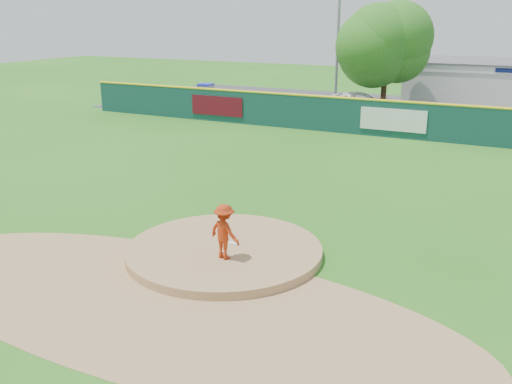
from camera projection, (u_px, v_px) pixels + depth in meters
The scene contains 12 objects.
ground at pixel (224, 255), 16.05m from camera, with size 120.00×120.00×0.00m, color #286B19.
pitchers_mound at pixel (224, 255), 16.05m from camera, with size 5.50×5.50×0.50m, color #9E774C.
pitching_rubber at pixel (229, 242), 16.23m from camera, with size 0.60×0.15×0.04m, color white.
infield_dirt_arc at pixel (162, 300), 13.49m from camera, with size 15.40×15.40×0.01m, color #9E774C.
parking_lot at pixel (418, 113), 39.11m from camera, with size 44.00×16.00×0.02m, color #38383A.
pitcher at pixel (224, 232), 15.03m from camera, with size 0.97×0.56×1.51m, color #A92C0E.
van at pixel (362, 104), 37.54m from camera, with size 2.58×5.59×1.55m, color white.
fence_banners at pixel (299, 112), 33.26m from camera, with size 14.65×0.04×1.20m.
playground_slide at pixel (205, 94), 42.70m from camera, with size 0.98×2.76×1.52m.
outfield_fence at pixel (387, 117), 31.10m from camera, with size 40.00×0.14×2.07m.
deciduous_tree at pixel (387, 45), 36.90m from camera, with size 5.60×5.60×7.36m.
light_pole_left at pixel (339, 21), 39.86m from camera, with size 1.75×0.25×11.00m.
Camera 1 is at (7.40, -12.84, 6.49)m, focal length 40.00 mm.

